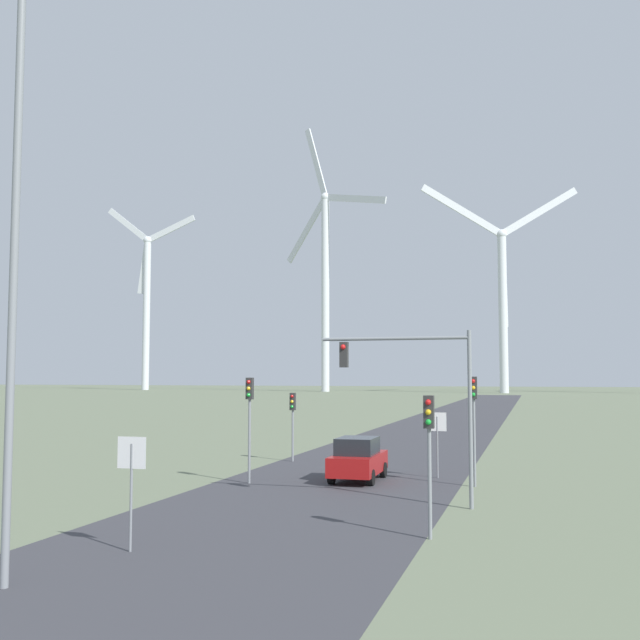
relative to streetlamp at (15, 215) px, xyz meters
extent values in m
cube|color=#38383D|center=(2.86, 40.73, -7.92)|extent=(10.00, 240.00, 0.01)
cylinder|color=gray|center=(0.00, 0.00, -1.43)|extent=(0.18, 0.18, 13.00)
cylinder|color=gray|center=(0.87, 3.60, -6.57)|extent=(0.07, 0.07, 2.71)
cube|color=white|center=(0.87, 3.59, -5.44)|extent=(0.81, 0.01, 0.81)
cube|color=red|center=(0.87, 3.60, -5.44)|extent=(0.76, 0.02, 0.76)
cylinder|color=gray|center=(6.65, 19.38, -6.60)|extent=(0.07, 0.07, 2.66)
cube|color=white|center=(6.65, 19.37, -5.50)|extent=(0.81, 0.01, 0.81)
cube|color=red|center=(6.65, 19.38, -5.50)|extent=(0.76, 0.02, 0.76)
cylinder|color=gray|center=(-0.64, 15.64, -5.75)|extent=(0.11, 0.11, 4.35)
cube|color=#2D2D2D|center=(-0.64, 15.64, -4.02)|extent=(0.28, 0.24, 0.90)
sphere|color=red|center=(-0.64, 15.50, -3.75)|extent=(0.16, 0.16, 0.16)
sphere|color=gold|center=(-0.64, 15.50, -4.02)|extent=(0.16, 0.16, 0.16)
sphere|color=green|center=(-0.64, 15.50, -4.29)|extent=(0.16, 0.16, 0.16)
cylinder|color=gray|center=(7.96, 7.15, -5.98)|extent=(0.11, 0.11, 3.89)
cube|color=#2D2D2D|center=(7.96, 7.15, -4.48)|extent=(0.28, 0.24, 0.90)
sphere|color=red|center=(7.96, 7.02, -4.21)|extent=(0.16, 0.16, 0.16)
sphere|color=gold|center=(7.96, 7.02, -4.48)|extent=(0.16, 0.16, 0.16)
sphere|color=green|center=(7.96, 7.02, -4.75)|extent=(0.16, 0.16, 0.16)
cylinder|color=gray|center=(-1.37, 23.65, -6.15)|extent=(0.11, 0.11, 3.54)
cube|color=#2D2D2D|center=(-1.37, 23.65, -4.83)|extent=(0.28, 0.24, 0.90)
sphere|color=red|center=(-1.37, 23.52, -4.56)|extent=(0.16, 0.16, 0.16)
sphere|color=gold|center=(-1.37, 23.52, -4.83)|extent=(0.16, 0.16, 0.16)
sphere|color=green|center=(-1.37, 23.52, -5.10)|extent=(0.16, 0.16, 0.16)
cylinder|color=gray|center=(8.40, 17.25, -5.73)|extent=(0.11, 0.11, 4.40)
cube|color=#2D2D2D|center=(8.40, 17.25, -3.98)|extent=(0.28, 0.24, 0.90)
sphere|color=red|center=(8.40, 17.12, -3.71)|extent=(0.16, 0.16, 0.16)
sphere|color=gold|center=(8.40, 17.12, -3.98)|extent=(0.16, 0.16, 0.16)
sphere|color=green|center=(8.40, 17.12, -4.25)|extent=(0.16, 0.16, 0.16)
cylinder|color=gray|center=(8.67, 12.13, -4.94)|extent=(0.14, 0.14, 5.98)
cylinder|color=gray|center=(6.10, 12.13, -2.20)|extent=(5.15, 0.12, 0.12)
cube|color=#2D2D2D|center=(4.30, 12.13, -2.75)|extent=(0.28, 0.24, 0.90)
sphere|color=red|center=(4.30, 12.00, -2.48)|extent=(0.18, 0.18, 0.18)
cube|color=maroon|center=(3.52, 17.63, -7.19)|extent=(1.84, 4.12, 0.80)
cube|color=#1E2328|center=(3.52, 17.48, -6.44)|extent=(1.58, 2.12, 0.70)
cylinder|color=black|center=(2.69, 18.90, -7.59)|extent=(0.22, 0.66, 0.66)
cylinder|color=black|center=(4.35, 18.90, -7.59)|extent=(0.22, 0.66, 0.66)
cylinder|color=black|center=(2.69, 16.36, -7.59)|extent=(0.22, 0.66, 0.66)
cylinder|color=black|center=(4.35, 16.36, -7.59)|extent=(0.22, 0.66, 0.66)
cylinder|color=silver|center=(-104.61, 193.40, 15.31)|extent=(2.20, 2.20, 46.48)
sphere|color=silver|center=(-104.61, 193.40, 38.55)|extent=(2.60, 2.60, 2.60)
cube|color=silver|center=(-96.55, 193.66, 41.89)|extent=(15.62, 1.01, 7.84)
cube|color=silver|center=(-111.52, 193.18, 43.87)|extent=(13.91, 0.95, 11.26)
cube|color=silver|center=(-105.75, 193.36, 29.91)|extent=(3.91, 0.63, 16.24)
cylinder|color=silver|center=(-44.60, 184.86, 19.16)|extent=(2.20, 2.20, 54.17)
sphere|color=silver|center=(-44.60, 184.86, 46.25)|extent=(2.60, 2.60, 2.60)
cube|color=silver|center=(-51.24, 188.38, 37.72)|extent=(13.94, 7.70, 17.27)
cube|color=silver|center=(-34.76, 179.65, 44.01)|extent=(19.11, 10.44, 5.99)
cube|color=silver|center=(-47.81, 186.56, 57.02)|extent=(7.79, 4.44, 20.88)
cylinder|color=silver|center=(3.38, 179.87, 12.20)|extent=(2.20, 2.20, 40.25)
sphere|color=silver|center=(3.38, 179.87, 32.33)|extent=(2.60, 2.60, 2.60)
cube|color=silver|center=(12.90, 184.08, 38.54)|extent=(19.05, 8.80, 13.31)
cube|color=silver|center=(-6.29, 175.59, 38.23)|extent=(19.32, 8.91, 12.74)
cube|color=silver|center=(3.55, 179.95, 20.21)|extent=(2.16, 1.32, 22.96)
camera|label=1|loc=(10.79, -13.58, -3.48)|focal=42.00mm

